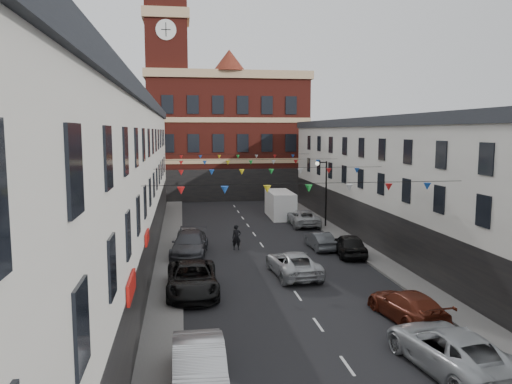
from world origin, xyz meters
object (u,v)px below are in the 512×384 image
moving_car (293,263)px  street_lamp (323,185)px  car_right_c (407,306)px  white_van (280,204)px  car_right_e (320,240)px  car_left_d (190,244)px  car_left_c (192,279)px  car_right_f (303,218)px  car_left_b (199,369)px  car_right_d (349,245)px  pedestrian (237,237)px  car_right_b (450,349)px  car_left_e (189,237)px

moving_car → street_lamp: bearing=-116.7°
car_right_c → white_van: 28.02m
car_right_e → car_left_d: bearing=1.6°
car_right_c → car_left_c: bearing=-35.9°
car_right_c → car_right_f: size_ratio=0.91×
car_right_e → moving_car: size_ratio=0.73×
car_left_c → car_left_b: bearing=-90.1°
car_right_d → pedestrian: 8.10m
car_left_d → car_right_e: 9.56m
car_left_d → car_right_b: (9.10, -18.26, -0.04)m
car_left_c → car_left_e: (0.00, 11.05, -0.09)m
car_right_f → car_right_c: bearing=90.1°
car_left_c → moving_car: 6.59m
car_left_d → car_right_c: bearing=-47.2°
car_right_c → car_right_e: car_right_c is taller
car_left_e → car_right_f: 12.61m
pedestrian → car_left_c: bearing=-118.4°
white_van → pedestrian: size_ratio=3.19×
car_left_b → car_right_f: (10.53, 28.27, -0.09)m
car_left_c → moving_car: (6.08, 2.53, -0.07)m
car_left_b → car_right_f: 30.17m
car_left_d → white_van: (9.30, 14.46, 0.48)m
car_left_d → car_left_e: bearing=97.3°
white_van → pedestrian: white_van is taller
car_right_e → car_right_d: bearing=120.9°
car_right_f → car_right_d: bearing=94.5°
white_van → car_left_e: bearing=-127.5°
street_lamp → car_left_e: (-12.05, -5.74, -3.18)m
car_right_e → white_van: 13.85m
street_lamp → pedestrian: 11.67m
car_right_f → car_right_b: bearing=89.2°
car_right_c → car_right_d: size_ratio=1.06×
car_left_b → white_van: 34.29m
car_left_c → car_right_b: bearing=-47.7°
car_right_b → car_right_e: bearing=-98.8°
street_lamp → moving_car: street_lamp is taller
car_right_e → pedestrian: (-6.11, 0.62, 0.29)m
car_left_e → white_van: white_van is taller
car_left_d → car_right_b: size_ratio=1.00×
car_right_e → pedestrian: size_ratio=2.09×
moving_car → pedestrian: 7.47m
car_left_c → car_right_e: (9.54, 8.89, -0.17)m
car_left_c → car_right_f: car_left_c is taller
car_left_c → car_right_e: car_left_c is taller
car_left_b → car_right_e: car_left_b is taller
car_left_c → pedestrian: size_ratio=3.14×
car_left_c → car_left_e: size_ratio=1.37×
car_right_f → car_left_b: bearing=71.7°
car_right_c → car_right_d: bearing=-103.6°
car_left_b → moving_car: (6.08, 12.81, -0.09)m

